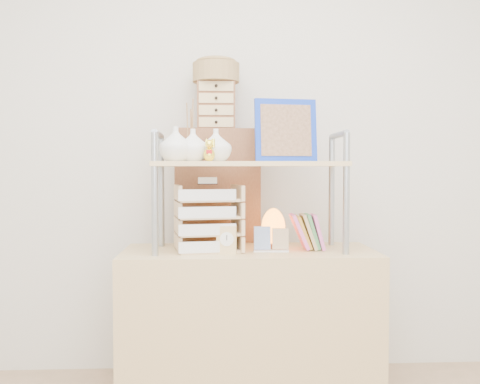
% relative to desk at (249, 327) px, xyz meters
% --- Properties ---
extents(desk, '(1.20, 0.50, 0.75)m').
position_rel_desk_xyz_m(desk, '(0.00, 0.00, 0.00)').
color(desk, tan).
rests_on(desk, ground).
extents(cabinet, '(0.47, 0.28, 1.35)m').
position_rel_desk_xyz_m(cabinet, '(-0.15, 0.37, 0.30)').
color(cabinet, brown).
rests_on(cabinet, ground).
extents(hutch, '(0.90, 0.34, 0.73)m').
position_rel_desk_xyz_m(hutch, '(-0.09, 0.01, 0.81)').
color(hutch, '#949BA1').
rests_on(hutch, desk).
extents(letter_tray, '(0.32, 0.31, 0.35)m').
position_rel_desk_xyz_m(letter_tray, '(-0.20, -0.00, 0.51)').
color(letter_tray, tan).
rests_on(letter_tray, desk).
extents(salt_lamp, '(0.13, 0.12, 0.19)m').
position_rel_desk_xyz_m(salt_lamp, '(0.12, 0.07, 0.47)').
color(salt_lamp, brown).
rests_on(salt_lamp, desk).
extents(desk_clock, '(0.09, 0.05, 0.13)m').
position_rel_desk_xyz_m(desk_clock, '(-0.11, -0.10, 0.44)').
color(desk_clock, '#D9BE75').
rests_on(desk_clock, desk).
extents(postcard_stand, '(0.17, 0.06, 0.12)m').
position_rel_desk_xyz_m(postcard_stand, '(0.10, -0.05, 0.41)').
color(postcard_stand, white).
rests_on(postcard_stand, desk).
extents(drawer_chest, '(0.20, 0.16, 0.25)m').
position_rel_desk_xyz_m(drawer_chest, '(-0.15, 0.35, 1.10)').
color(drawer_chest, brown).
rests_on(drawer_chest, cabinet).
extents(woven_basket, '(0.25, 0.25, 0.10)m').
position_rel_desk_xyz_m(woven_basket, '(-0.15, 0.35, 1.28)').
color(woven_basket, olive).
rests_on(woven_basket, drawer_chest).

